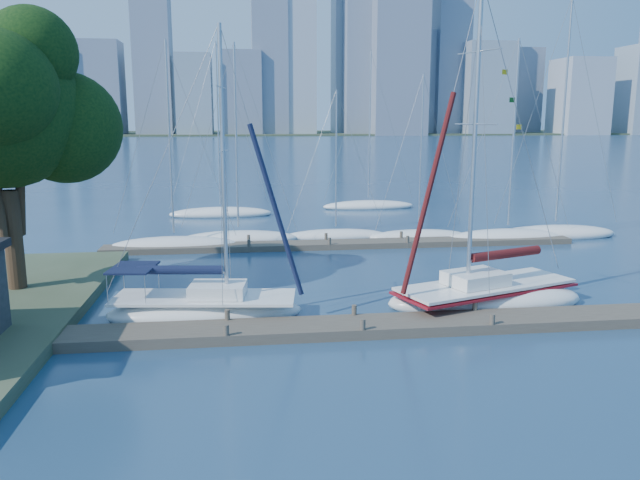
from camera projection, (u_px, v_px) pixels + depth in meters
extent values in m
plane|color=navy|center=(358.00, 332.00, 24.02)|extent=(700.00, 700.00, 0.00)
cube|color=#494035|center=(358.00, 327.00, 23.98)|extent=(26.00, 2.00, 0.40)
cube|color=#494035|center=(343.00, 244.00, 39.81)|extent=(30.00, 1.80, 0.36)
cube|color=#38472D|center=(250.00, 134.00, 335.69)|extent=(800.00, 100.00, 1.50)
cylinder|color=#322316|center=(14.00, 245.00, 28.05)|extent=(0.79, 0.79, 4.96)
sphere|color=black|center=(1.00, 110.00, 26.90)|extent=(6.82, 6.82, 6.82)
sphere|color=black|center=(65.00, 128.00, 28.64)|extent=(5.11, 5.11, 5.11)
sphere|color=black|center=(31.00, 52.00, 26.20)|extent=(3.82, 3.82, 3.82)
ellipsoid|color=white|center=(205.00, 313.00, 25.63)|extent=(8.21, 3.55, 1.39)
cube|color=white|center=(205.00, 297.00, 25.50)|extent=(7.60, 3.27, 0.11)
cube|color=white|center=(218.00, 290.00, 25.44)|extent=(2.42, 1.95, 0.51)
cylinder|color=silver|center=(223.00, 165.00, 24.47)|extent=(0.17, 0.17, 10.69)
cylinder|color=silver|center=(180.00, 272.00, 25.30)|extent=(3.75, 0.55, 0.09)
cylinder|color=black|center=(180.00, 270.00, 25.28)|extent=(3.48, 0.79, 0.37)
cube|color=black|center=(133.00, 268.00, 25.26)|extent=(1.93, 2.40, 0.07)
ellipsoid|color=white|center=(485.00, 300.00, 27.29)|extent=(9.16, 5.64, 1.53)
cube|color=white|center=(486.00, 285.00, 27.16)|extent=(8.48, 5.21, 0.12)
cube|color=white|center=(475.00, 278.00, 26.82)|extent=(2.93, 2.57, 0.56)
cylinder|color=silver|center=(475.00, 140.00, 25.50)|extent=(0.18, 0.18, 12.43)
cylinder|color=silver|center=(506.00, 256.00, 27.40)|extent=(3.92, 1.50, 0.10)
cylinder|color=#4A0F10|center=(506.00, 254.00, 27.38)|extent=(3.71, 1.67, 0.41)
cube|color=maroon|center=(486.00, 288.00, 27.19)|extent=(8.69, 5.37, 0.10)
ellipsoid|color=white|center=(175.00, 246.00, 39.26)|extent=(8.31, 4.18, 1.16)
cylinder|color=silver|center=(170.00, 139.00, 37.98)|extent=(0.13, 0.13, 11.63)
ellipsoid|color=white|center=(239.00, 239.00, 41.29)|extent=(8.11, 4.14, 1.17)
cylinder|color=silver|center=(236.00, 137.00, 40.00)|extent=(0.13, 0.13, 11.72)
ellipsoid|color=white|center=(336.00, 236.00, 42.67)|extent=(7.36, 3.87, 0.96)
cylinder|color=silver|center=(336.00, 159.00, 41.67)|extent=(0.10, 0.10, 9.08)
ellipsoid|color=white|center=(419.00, 237.00, 42.41)|extent=(7.09, 3.92, 0.98)
cylinder|color=silver|center=(421.00, 152.00, 41.31)|extent=(0.11, 0.11, 10.02)
ellipsoid|color=white|center=(508.00, 237.00, 41.98)|extent=(8.41, 2.83, 1.16)
cylinder|color=silver|center=(514.00, 134.00, 40.66)|extent=(0.13, 0.13, 12.04)
ellipsoid|color=white|center=(555.00, 234.00, 43.07)|extent=(8.81, 2.94, 1.26)
cylinder|color=silver|center=(564.00, 113.00, 41.49)|extent=(0.14, 0.14, 14.66)
ellipsoid|color=white|center=(221.00, 214.00, 52.40)|extent=(8.83, 5.09, 1.15)
cylinder|color=silver|center=(218.00, 124.00, 50.98)|extent=(0.13, 0.13, 13.11)
ellipsoid|color=white|center=(369.00, 206.00, 56.99)|extent=(8.60, 3.12, 1.09)
cylinder|color=silver|center=(370.00, 126.00, 55.61)|extent=(0.12, 0.12, 12.87)
cube|color=#97A2B6|center=(2.00, 85.00, 305.12)|extent=(14.12, 14.18, 48.19)
cube|color=gray|center=(36.00, 83.00, 284.29)|extent=(16.51, 23.42, 48.01)
cube|color=slate|center=(100.00, 89.00, 291.46)|extent=(21.00, 17.63, 43.31)
cube|color=#97A2B6|center=(155.00, 99.00, 316.22)|extent=(14.99, 17.61, 35.73)
cube|color=gray|center=(195.00, 95.00, 294.77)|extent=(16.38, 19.81, 37.71)
cube|color=slate|center=(241.00, 94.00, 298.93)|extent=(19.76, 16.86, 39.55)
cube|color=#97A2B6|center=(293.00, 50.00, 300.75)|extent=(21.23, 14.99, 81.31)
cube|color=gray|center=(350.00, 62.00, 320.03)|extent=(17.59, 17.46, 73.10)
cube|color=slate|center=(399.00, 51.00, 296.23)|extent=(25.52, 18.95, 79.50)
cube|color=#97A2B6|center=(430.00, 84.00, 317.25)|extent=(14.74, 17.11, 50.81)
cube|color=gray|center=(487.00, 89.00, 306.10)|extent=(23.65, 18.80, 44.24)
cube|color=slate|center=(521.00, 92.00, 338.95)|extent=(17.33, 17.52, 44.91)
cube|color=#97A2B6|center=(579.00, 97.00, 311.97)|extent=(22.42, 23.94, 37.24)
cube|color=gray|center=(636.00, 91.00, 315.14)|extent=(13.88, 21.38, 43.67)
cube|color=slate|center=(151.00, 23.00, 291.04)|extent=(16.94, 18.00, 104.15)
cube|color=slate|center=(269.00, 35.00, 298.56)|extent=(16.98, 18.00, 95.15)
cube|color=slate|center=(362.00, 31.00, 303.58)|extent=(17.15, 18.00, 99.50)
cube|color=slate|center=(450.00, 55.00, 311.07)|extent=(16.35, 18.00, 78.14)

